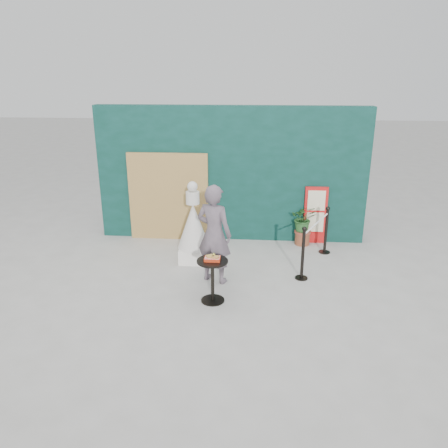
# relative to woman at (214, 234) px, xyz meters

# --- Properties ---
(ground) EXTENTS (60.00, 60.00, 0.00)m
(ground) POSITION_rel_woman_xyz_m (0.15, -0.87, -0.92)
(ground) COLOR #ADAAA5
(ground) RESTS_ON ground
(back_wall) EXTENTS (6.00, 0.30, 3.00)m
(back_wall) POSITION_rel_woman_xyz_m (0.15, 2.28, 0.58)
(back_wall) COLOR #0A3027
(back_wall) RESTS_ON ground
(bamboo_fence) EXTENTS (1.80, 0.08, 2.00)m
(bamboo_fence) POSITION_rel_woman_xyz_m (-1.25, 2.07, 0.08)
(bamboo_fence) COLOR tan
(bamboo_fence) RESTS_ON ground
(woman) EXTENTS (0.79, 0.66, 1.84)m
(woman) POSITION_rel_woman_xyz_m (0.00, 0.00, 0.00)
(woman) COLOR #675864
(woman) RESTS_ON ground
(menu_board) EXTENTS (0.50, 0.07, 1.30)m
(menu_board) POSITION_rel_woman_xyz_m (2.05, 2.08, -0.27)
(menu_board) COLOR red
(menu_board) RESTS_ON ground
(statue) EXTENTS (0.65, 0.65, 1.67)m
(statue) POSITION_rel_woman_xyz_m (-0.51, 0.85, -0.24)
(statue) COLOR white
(statue) RESTS_ON ground
(cafe_table) EXTENTS (0.52, 0.52, 0.75)m
(cafe_table) POSITION_rel_woman_xyz_m (0.05, -0.77, -0.42)
(cafe_table) COLOR black
(cafe_table) RESTS_ON ground
(food_basket) EXTENTS (0.26, 0.19, 0.11)m
(food_basket) POSITION_rel_woman_xyz_m (0.05, -0.77, -0.13)
(food_basket) COLOR red
(food_basket) RESTS_ON cafe_table
(planter) EXTENTS (0.54, 0.47, 0.92)m
(planter) POSITION_rel_woman_xyz_m (1.78, 1.95, -0.39)
(planter) COLOR brown
(planter) RESTS_ON ground
(stanchion_barrier) EXTENTS (0.84, 1.54, 1.03)m
(stanchion_barrier) POSITION_rel_woman_xyz_m (1.92, 0.86, -0.42)
(stanchion_barrier) COLOR black
(stanchion_barrier) RESTS_ON ground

